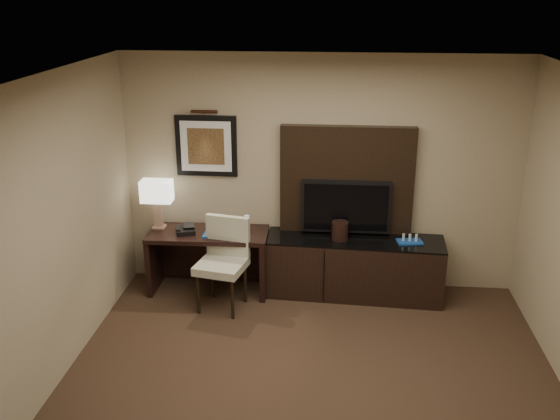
# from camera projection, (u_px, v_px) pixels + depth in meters

# --- Properties ---
(floor) EXTENTS (4.50, 5.00, 0.01)m
(floor) POSITION_uv_depth(u_px,v_px,m) (307.00, 414.00, 5.21)
(floor) COLOR #332217
(floor) RESTS_ON ground
(ceiling) EXTENTS (4.50, 5.00, 0.01)m
(ceiling) POSITION_uv_depth(u_px,v_px,m) (313.00, 89.00, 4.29)
(ceiling) COLOR silver
(ceiling) RESTS_ON wall_back
(wall_back) EXTENTS (4.50, 0.01, 2.70)m
(wall_back) POSITION_uv_depth(u_px,v_px,m) (320.00, 174.00, 7.09)
(wall_back) COLOR tan
(wall_back) RESTS_ON floor
(wall_left) EXTENTS (0.01, 5.00, 2.70)m
(wall_left) POSITION_uv_depth(u_px,v_px,m) (27.00, 256.00, 4.94)
(wall_left) COLOR tan
(wall_left) RESTS_ON floor
(desk) EXTENTS (1.37, 0.62, 0.73)m
(desk) POSITION_uv_depth(u_px,v_px,m) (209.00, 261.00, 7.20)
(desk) COLOR black
(desk) RESTS_ON floor
(credenza) EXTENTS (2.02, 0.66, 0.69)m
(credenza) POSITION_uv_depth(u_px,v_px,m) (354.00, 267.00, 7.11)
(credenza) COLOR black
(credenza) RESTS_ON floor
(tv_wall_panel) EXTENTS (1.50, 0.12, 1.30)m
(tv_wall_panel) POSITION_uv_depth(u_px,v_px,m) (347.00, 183.00, 7.03)
(tv_wall_panel) COLOR black
(tv_wall_panel) RESTS_ON wall_back
(tv) EXTENTS (1.00, 0.08, 0.60)m
(tv) POSITION_uv_depth(u_px,v_px,m) (346.00, 207.00, 7.02)
(tv) COLOR black
(tv) RESTS_ON tv_wall_panel
(artwork) EXTENTS (0.70, 0.04, 0.70)m
(artwork) POSITION_uv_depth(u_px,v_px,m) (206.00, 146.00, 7.08)
(artwork) COLOR black
(artwork) RESTS_ON wall_back
(picture_light) EXTENTS (0.04, 0.04, 0.30)m
(picture_light) POSITION_uv_depth(u_px,v_px,m) (204.00, 112.00, 6.90)
(picture_light) COLOR #3E2214
(picture_light) RESTS_ON wall_back
(desk_chair) EXTENTS (0.60, 0.66, 1.03)m
(desk_chair) POSITION_uv_depth(u_px,v_px,m) (221.00, 265.00, 6.75)
(desk_chair) COLOR beige
(desk_chair) RESTS_ON floor
(table_lamp) EXTENTS (0.38, 0.24, 0.60)m
(table_lamp) POSITION_uv_depth(u_px,v_px,m) (158.00, 203.00, 7.11)
(table_lamp) COLOR tan
(table_lamp) RESTS_ON desk
(desk_phone) EXTENTS (0.25, 0.24, 0.10)m
(desk_phone) POSITION_uv_depth(u_px,v_px,m) (186.00, 229.00, 7.03)
(desk_phone) COLOR black
(desk_phone) RESTS_ON desk
(blue_folder) EXTENTS (0.24, 0.32, 0.02)m
(blue_folder) POSITION_uv_depth(u_px,v_px,m) (215.00, 233.00, 7.04)
(blue_folder) COLOR #174999
(blue_folder) RESTS_ON desk
(book) EXTENTS (0.18, 0.06, 0.24)m
(book) POSITION_uv_depth(u_px,v_px,m) (215.00, 225.00, 6.96)
(book) COLOR tan
(book) RESTS_ON desk
(water_bottle) EXTENTS (0.07, 0.07, 0.20)m
(water_bottle) POSITION_uv_depth(u_px,v_px,m) (247.00, 224.00, 7.05)
(water_bottle) COLOR white
(water_bottle) RESTS_ON desk
(ice_bucket) EXTENTS (0.24, 0.24, 0.21)m
(ice_bucket) POSITION_uv_depth(u_px,v_px,m) (340.00, 231.00, 6.95)
(ice_bucket) COLOR black
(ice_bucket) RESTS_ON credenza
(minibar_tray) EXTENTS (0.30, 0.20, 0.10)m
(minibar_tray) POSITION_uv_depth(u_px,v_px,m) (410.00, 238.00, 6.88)
(minibar_tray) COLOR #184BA0
(minibar_tray) RESTS_ON credenza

